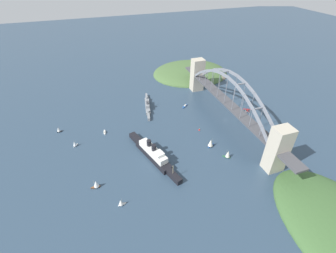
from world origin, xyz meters
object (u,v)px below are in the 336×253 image
small_boat_2 (121,202)px  small_boat_5 (75,144)px  small_boat_0 (96,184)px  small_boat_3 (228,154)px  ocean_liner (153,153)px  small_boat_4 (211,143)px  harbor_arch_bridge (228,102)px  seaplane_second_in_formation (274,130)px  small_boat_7 (105,132)px  seaplane_taxiing_near_bridge (247,110)px  channel_marker_buoy (199,129)px  small_boat_1 (185,106)px  naval_cruiser (147,106)px  small_boat_6 (59,130)px

small_boat_2 → small_boat_5: small_boat_2 is taller
small_boat_0 → small_boat_3: (-4.36, -136.69, 0.30)m
small_boat_0 → small_boat_3: 136.76m
ocean_liner → small_boat_4: size_ratio=8.22×
harbor_arch_bridge → small_boat_4: 64.08m
seaplane_second_in_formation → small_boat_0: (-18.20, 214.35, 2.40)m
seaplane_second_in_formation → small_boat_7: 207.41m
seaplane_taxiing_near_bridge → channel_marker_buoy: 82.82m
small_boat_1 → small_boat_4: bearing=176.0°
small_boat_0 → small_boat_2: size_ratio=1.24×
naval_cruiser → small_boat_5: bearing=118.7°
naval_cruiser → small_boat_6: bearing=99.6°
small_boat_5 → seaplane_taxiing_near_bridge: bearing=-90.1°
ocean_liner → small_boat_6: (81.40, 96.52, -2.23)m
small_boat_6 → channel_marker_buoy: size_ratio=2.66×
small_boat_5 → channel_marker_buoy: small_boat_5 is taller
seaplane_second_in_formation → small_boat_6: small_boat_6 is taller
small_boat_3 → channel_marker_buoy: bearing=7.9°
small_boat_1 → small_boat_4: size_ratio=1.00×
small_boat_1 → small_boat_3: 113.27m
small_boat_4 → seaplane_taxiing_near_bridge: bearing=-58.7°
small_boat_0 → harbor_arch_bridge: bearing=-70.8°
seaplane_taxiing_near_bridge → small_boat_2: size_ratio=1.44×
ocean_liner → small_boat_7: (61.29, 44.00, -4.79)m
small_boat_2 → small_boat_4: size_ratio=0.71×
harbor_arch_bridge → small_boat_4: size_ratio=22.61×
seaplane_second_in_formation → small_boat_1: (90.61, 80.33, -1.34)m
seaplane_second_in_formation → small_boat_6: size_ratio=1.28×
small_boat_1 → small_boat_3: small_boat_3 is taller
harbor_arch_bridge → small_boat_3: 75.92m
small_boat_6 → ocean_liner: bearing=-130.1°
small_boat_4 → channel_marker_buoy: bearing=-2.5°
harbor_arch_bridge → seaplane_second_in_formation: size_ratio=26.41×
seaplane_second_in_formation → small_boat_3: small_boat_3 is taller
small_boat_6 → small_boat_7: (-20.11, -52.52, -2.55)m
harbor_arch_bridge → small_boat_3: bearing=151.6°
small_boat_1 → seaplane_taxiing_near_bridge: bearing=-118.4°
small_boat_3 → small_boat_5: 170.33m
ocean_liner → naval_cruiser: 103.53m
seaplane_taxiing_near_bridge → small_boat_4: (-49.95, 82.31, 2.88)m
small_boat_2 → small_boat_0: bearing=34.1°
small_boat_2 → channel_marker_buoy: bearing=-55.1°
naval_cruiser → small_boat_5: naval_cruiser is taller
naval_cruiser → seaplane_taxiing_near_bridge: size_ratio=6.13×
small_boat_2 → harbor_arch_bridge: bearing=-60.4°
small_boat_2 → small_boat_5: size_ratio=1.01×
ocean_liner → small_boat_5: size_ratio=11.58×
seaplane_taxiing_near_bridge → small_boat_7: seaplane_taxiing_near_bridge is taller
small_boat_3 → small_boat_7: 147.92m
ocean_liner → small_boat_1: (87.22, -72.74, -4.91)m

